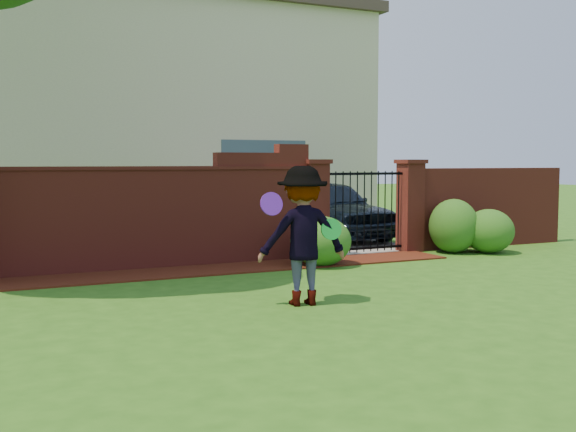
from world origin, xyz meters
name	(u,v)px	position (x,y,z in m)	size (l,w,h in m)	color
ground	(292,310)	(0.00, 0.00, -0.01)	(80.00, 80.00, 0.01)	#275615
mulch_bed	(150,274)	(-0.95, 3.34, 0.01)	(11.10, 1.08, 0.03)	#361209
brick_wall	(76,217)	(-2.01, 4.00, 0.93)	(8.70, 0.31, 2.16)	maroon
brick_wall_return	(486,207)	(6.60, 4.00, 0.85)	(4.00, 0.25, 1.70)	maroon
pillar_left	(315,208)	(2.40, 4.00, 0.96)	(0.50, 0.50, 1.88)	maroon
pillar_right	(410,205)	(4.60, 4.00, 0.96)	(0.50, 0.50, 1.88)	maroon
iron_gate	(364,211)	(3.50, 4.00, 0.85)	(1.78, 0.03, 1.60)	black
driveway	(280,235)	(3.50, 8.00, 0.01)	(3.20, 8.00, 0.01)	gray
house	(143,115)	(1.00, 12.00, 3.16)	(12.40, 6.40, 6.30)	beige
car	(333,209)	(4.25, 6.63, 0.71)	(1.68, 4.18, 1.42)	black
shrub_left	(321,241)	(2.00, 3.01, 0.44)	(1.08, 1.08, 0.88)	#184F17
shrub_middle	(454,226)	(5.24, 3.41, 0.55)	(0.99, 0.99, 1.09)	#184F17
shrub_right	(489,231)	(5.86, 3.08, 0.44)	(1.00, 1.00, 0.89)	#184F17
man	(303,236)	(0.26, 0.21, 0.89)	(1.15, 0.66, 1.79)	gray
frisbee_purple	(271,204)	(-0.21, 0.14, 1.32)	(0.29, 0.29, 0.03)	#5B1CAF
frisbee_green	(331,229)	(0.58, 0.05, 0.98)	(0.27, 0.27, 0.03)	green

